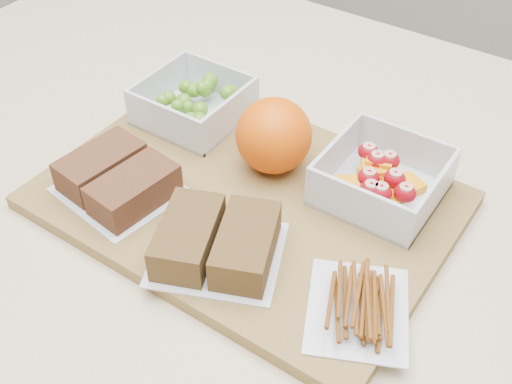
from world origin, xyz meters
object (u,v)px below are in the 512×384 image
Objects in this scene: fruit_container at (381,181)px; sandwich_bag_center at (217,242)px; orange at (274,136)px; sandwich_bag_left at (117,179)px; pretzel_bag at (359,302)px; cutting_board at (247,200)px; grape_container at (195,103)px.

sandwich_bag_center is at bearing -118.57° from fruit_container.
fruit_container is 0.12m from orange.
orange is (-0.12, -0.02, 0.02)m from fruit_container.
pretzel_bag is at bearing 0.31° from sandwich_bag_left.
sandwich_bag_left is at bearing -179.69° from pretzel_bag.
sandwich_bag_left reaches higher than cutting_board.
sandwich_bag_center is 1.15× the size of pretzel_bag.
grape_container is at bearing 133.10° from sandwich_bag_center.
orange is (0.13, -0.03, 0.02)m from grape_container.
grape_container reaches higher than sandwich_bag_center.
cutting_board is at bearing 106.81° from sandwich_bag_center.
cutting_board is 0.16m from grape_container.
cutting_board is 2.70× the size of sandwich_bag_center.
cutting_board is 5.00× the size of orange.
sandwich_bag_center is (-0.09, -0.17, -0.00)m from fruit_container.
fruit_container reaches higher than pretzel_bag.
orange reaches higher than sandwich_bag_left.
sandwich_bag_center reaches higher than pretzel_bag.
orange is 0.54× the size of sandwich_bag_center.
grape_container is 0.13m from orange.
pretzel_bag is (0.14, 0.02, -0.01)m from sandwich_bag_center.
sandwich_bag_center is at bearing -72.61° from cutting_board.
fruit_container is at bearing 109.21° from pretzel_bag.
orange is at bearing 101.47° from sandwich_bag_center.
orange is 0.62× the size of pretzel_bag.
sandwich_bag_center is at bearing -5.88° from sandwich_bag_left.
orange is 0.62× the size of sandwich_bag_left.
fruit_container reaches higher than sandwich_bag_left.
sandwich_bag_left is (-0.23, -0.15, -0.00)m from fruit_container.
grape_container is 0.34m from pretzel_bag.
sandwich_bag_left is at bearing -146.83° from fruit_container.
fruit_container is (0.12, 0.08, 0.03)m from cutting_board.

